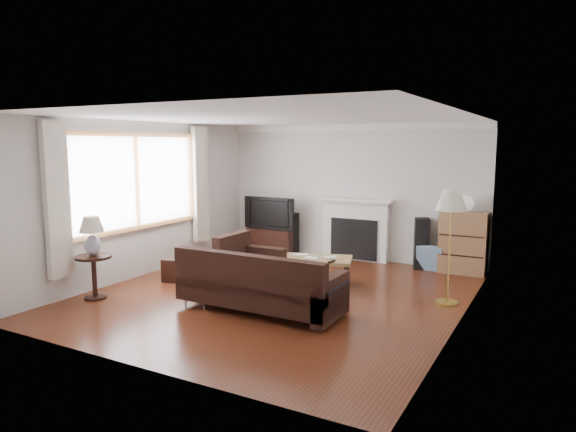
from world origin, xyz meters
The scene contains 17 objects.
room centered at (0.00, 0.00, 1.25)m, with size 5.10×5.60×2.54m.
window centered at (-2.45, -0.20, 1.55)m, with size 0.12×2.74×1.54m, color brown.
curtain_near centered at (-2.40, -1.72, 1.40)m, with size 0.10×0.35×2.10m, color silver.
curtain_far centered at (-2.40, 1.32, 1.40)m, with size 0.10×0.35×2.10m, color silver.
fireplace centered at (0.15, 2.64, 0.57)m, with size 1.40×0.26×1.15m, color white.
tv_stand centered at (-1.55, 2.50, 0.24)m, with size 0.95×0.43×0.48m, color black.
television centered at (-1.55, 2.50, 0.79)m, with size 1.09×0.14×0.63m, color black.
speaker_left centered at (-1.17, 2.55, 0.40)m, with size 0.22×0.27×0.81m, color black.
speaker_right centered at (1.41, 2.54, 0.44)m, with size 0.24×0.29×0.88m, color black.
bookshelf centered at (2.09, 2.53, 0.52)m, with size 0.75×0.36×1.03m, color #8B6240.
globe_lamp centered at (2.09, 2.53, 1.17)m, with size 0.28×0.28×0.28m, color white.
sectional_sofa centered at (0.16, -0.73, 0.37)m, with size 2.32×1.70×0.75m, color black.
coffee_table centered at (0.25, 0.66, 0.22)m, with size 1.12×0.61×0.44m, color olive.
footstool centered at (-1.77, -0.06, 0.18)m, with size 0.43×0.43×0.36m, color black.
floor_lamp centered at (2.22, 0.72, 0.78)m, with size 0.40×0.40×1.56m, color #B19A3D.
side_table centered at (-2.15, -1.39, 0.30)m, with size 0.49×0.49×0.61m, color black.
table_lamp centered at (-2.15, -1.39, 0.88)m, with size 0.34×0.34×0.54m, color silver.
Camera 1 is at (3.54, -6.19, 2.14)m, focal length 32.00 mm.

